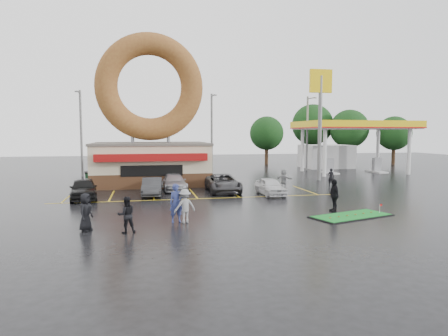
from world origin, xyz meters
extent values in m
plane|color=black|center=(0.00, 0.00, 0.00)|extent=(120.00, 120.00, 0.00)
cube|color=#472B19|center=(-3.00, 13.00, 0.60)|extent=(10.00, 8.00, 1.20)
cube|color=beige|center=(-3.00, 13.00, 2.35)|extent=(10.00, 8.00, 2.30)
cube|color=#59544C|center=(-3.00, 13.00, 3.60)|extent=(10.20, 8.20, 0.20)
cube|color=maroon|center=(-3.00, 8.70, 2.60)|extent=(9.00, 0.60, 0.60)
cylinder|color=slate|center=(-4.60, 13.00, 4.30)|extent=(0.30, 0.30, 1.20)
cylinder|color=slate|center=(-1.40, 13.00, 4.30)|extent=(0.30, 0.30, 1.20)
torus|color=brown|center=(-3.00, 13.00, 8.70)|extent=(9.60, 2.00, 9.60)
cylinder|color=silver|center=(15.00, 15.00, 2.50)|extent=(0.40, 0.40, 5.00)
cylinder|color=silver|center=(25.00, 15.00, 2.50)|extent=(0.40, 0.40, 5.00)
cylinder|color=silver|center=(15.00, 21.00, 2.50)|extent=(0.40, 0.40, 5.00)
cylinder|color=silver|center=(25.00, 21.00, 2.50)|extent=(0.40, 0.40, 5.00)
cube|color=silver|center=(20.00, 18.00, 5.25)|extent=(12.00, 8.00, 0.50)
cube|color=yellow|center=(20.00, 18.00, 5.55)|extent=(12.30, 8.30, 0.70)
cube|color=#99999E|center=(17.00, 18.00, 0.90)|extent=(0.90, 0.60, 1.60)
cube|color=#99999E|center=(23.00, 18.00, 0.90)|extent=(0.90, 0.60, 1.60)
cube|color=silver|center=(20.00, 25.00, 1.50)|extent=(6.00, 5.00, 3.00)
cylinder|color=slate|center=(13.00, 12.00, 5.00)|extent=(0.36, 0.36, 10.00)
cube|color=yellow|center=(13.00, 12.00, 9.50)|extent=(2.20, 0.30, 2.20)
cylinder|color=slate|center=(-10.00, 20.00, 4.50)|extent=(0.24, 0.24, 9.00)
cylinder|color=slate|center=(-10.00, 19.00, 8.70)|extent=(0.12, 2.00, 0.12)
cube|color=slate|center=(-10.00, 18.00, 8.65)|extent=(0.40, 0.18, 0.12)
cylinder|color=slate|center=(4.00, 21.00, 4.50)|extent=(0.24, 0.24, 9.00)
cylinder|color=slate|center=(4.00, 20.00, 8.70)|extent=(0.12, 2.00, 0.12)
cube|color=slate|center=(4.00, 19.00, 8.65)|extent=(0.40, 0.18, 0.12)
cylinder|color=slate|center=(16.00, 22.00, 4.50)|extent=(0.24, 0.24, 9.00)
cylinder|color=slate|center=(16.00, 21.00, 8.70)|extent=(0.12, 2.00, 0.12)
cube|color=slate|center=(16.00, 20.00, 8.65)|extent=(0.40, 0.18, 0.12)
cylinder|color=#332114|center=(26.00, 30.00, 1.44)|extent=(0.50, 0.50, 2.88)
sphere|color=black|center=(26.00, 30.00, 5.20)|extent=(5.60, 5.60, 5.60)
cylinder|color=#332114|center=(32.00, 28.00, 1.26)|extent=(0.50, 0.50, 2.52)
sphere|color=black|center=(32.00, 28.00, 4.55)|extent=(4.90, 4.90, 4.90)
cylinder|color=#332114|center=(22.00, 34.00, 1.62)|extent=(0.50, 0.50, 3.24)
sphere|color=black|center=(22.00, 34.00, 5.85)|extent=(6.30, 6.30, 6.30)
cylinder|color=#332114|center=(14.00, 32.00, 1.26)|extent=(0.50, 0.50, 2.52)
sphere|color=black|center=(14.00, 32.00, 4.55)|extent=(4.90, 4.90, 4.90)
imported|color=black|center=(-7.77, 4.77, 0.74)|extent=(2.29, 4.53, 1.48)
imported|color=#2A2B2D|center=(-3.08, 5.54, 0.65)|extent=(1.62, 4.03, 1.30)
imported|color=#A7A8AD|center=(-1.30, 8.00, 0.64)|extent=(1.96, 4.49, 1.29)
imported|color=#323235|center=(2.35, 6.17, 0.70)|extent=(2.40, 5.06, 1.39)
imported|color=silver|center=(5.47, 4.02, 0.64)|extent=(1.64, 3.80, 1.28)
imported|color=navy|center=(-2.05, -3.63, 0.99)|extent=(0.79, 0.59, 1.98)
imported|color=black|center=(-4.47, -5.40, 0.84)|extent=(0.93, 0.79, 1.68)
imported|color=gray|center=(-1.65, -3.89, 0.87)|extent=(1.25, 0.92, 1.73)
imported|color=black|center=(-6.35, -4.63, 0.89)|extent=(0.84, 1.01, 1.78)
imported|color=black|center=(7.18, -2.64, 0.95)|extent=(0.56, 1.15, 1.90)
imported|color=gray|center=(7.45, 6.57, 0.83)|extent=(1.37, 1.48, 1.65)
imported|color=black|center=(12.18, 7.79, 0.77)|extent=(0.66, 0.65, 1.54)
cube|color=#194226|center=(-7.50, 10.42, 0.65)|extent=(1.96, 1.46, 1.30)
cube|color=black|center=(7.46, -4.16, 0.03)|extent=(4.98, 3.28, 0.05)
cube|color=#137624|center=(7.46, -4.16, 0.06)|extent=(4.72, 3.02, 0.03)
cylinder|color=silver|center=(9.35, -3.89, 0.31)|extent=(0.02, 0.02, 0.52)
cube|color=red|center=(9.42, -3.89, 0.52)|extent=(0.14, 0.01, 0.10)
camera|label=1|loc=(-3.66, -23.89, 4.56)|focal=32.00mm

